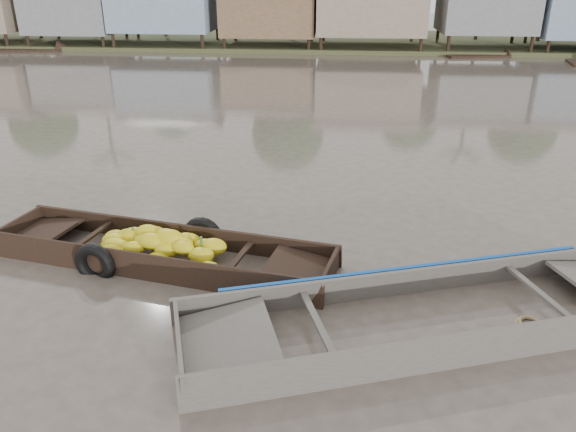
{
  "coord_description": "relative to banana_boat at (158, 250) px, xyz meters",
  "views": [
    {
      "loc": [
        0.66,
        -7.81,
        4.92
      ],
      "look_at": [
        -0.15,
        1.36,
        0.8
      ],
      "focal_mm": 35.0,
      "sensor_mm": 36.0,
      "label": 1
    }
  ],
  "objects": [
    {
      "name": "ground",
      "position": [
        2.49,
        -0.96,
        -0.2
      ],
      "size": [
        120.0,
        120.0,
        0.0
      ],
      "primitive_type": "plane",
      "color": "#4E443C",
      "rests_on": "ground"
    },
    {
      "name": "banana_boat",
      "position": [
        0.0,
        0.0,
        0.0
      ],
      "size": [
        6.49,
        2.74,
        0.87
      ],
      "rotation": [
        0.0,
        0.0,
        -0.2
      ],
      "color": "black",
      "rests_on": "ground"
    },
    {
      "name": "viewer_boat",
      "position": [
        4.69,
        -1.61,
        -0.14
      ],
      "size": [
        7.83,
        4.27,
        0.61
      ],
      "rotation": [
        0.0,
        0.0,
        0.32
      ],
      "color": "#49443E",
      "rests_on": "ground"
    }
  ]
}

